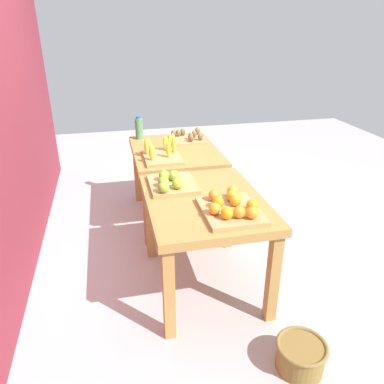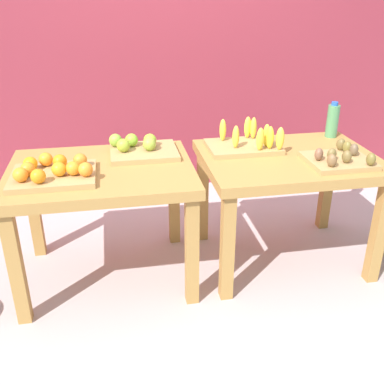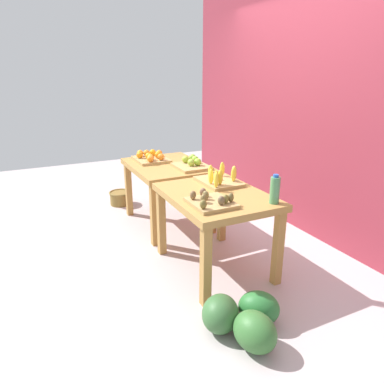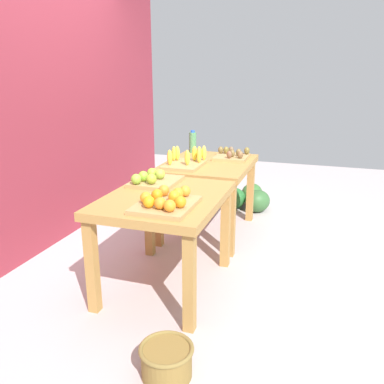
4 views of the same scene
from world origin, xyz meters
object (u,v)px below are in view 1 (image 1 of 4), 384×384
apple_bin (171,183)px  orange_bin (231,207)px  banana_crate (162,153)px  kiwi_bin (188,138)px  water_bottle (139,128)px  display_table_right (175,159)px  wicker_basket (301,355)px  watermelon_pile (183,172)px  display_table_left (204,212)px

apple_bin → orange_bin: bearing=-147.9°
orange_bin → banana_crate: 1.17m
kiwi_bin → water_bottle: size_ratio=1.51×
display_table_right → water_bottle: 0.55m
orange_bin → water_bottle: (1.78, 0.41, 0.07)m
orange_bin → wicker_basket: (-0.63, -0.24, -0.67)m
apple_bin → wicker_basket: (-1.11, -0.54, -0.66)m
display_table_right → watermelon_pile: 1.03m
display_table_left → apple_bin: (0.24, 0.19, 0.14)m
orange_bin → water_bottle: size_ratio=1.88×
banana_crate → kiwi_bin: (0.45, -0.33, -0.01)m
orange_bin → apple_bin: (0.48, 0.30, -0.00)m
orange_bin → apple_bin: bearing=32.1°
display_table_left → water_bottle: (1.53, 0.30, 0.22)m
orange_bin → kiwi_bin: 1.60m
apple_bin → water_bottle: size_ratio=1.72×
apple_bin → wicker_basket: apple_bin is taller
orange_bin → banana_crate: (1.14, 0.27, 0.01)m
display_table_left → apple_bin: size_ratio=2.54×
water_bottle → wicker_basket: size_ratio=0.80×
wicker_basket → water_bottle: bearing=15.1°
kiwi_bin → banana_crate: bearing=143.5°
orange_bin → watermelon_pile: bearing=-3.7°
banana_crate → kiwi_bin: bearing=-36.5°
kiwi_bin → wicker_basket: kiwi_bin is taller
orange_bin → water_bottle: bearing=12.9°
display_table_left → orange_bin: bearing=-155.9°
display_table_left → display_table_right: 1.12m
banana_crate → watermelon_pile: bearing=-20.8°
display_table_left → wicker_basket: 1.07m
water_bottle → watermelon_pile: size_ratio=0.35×
orange_bin → water_bottle: water_bottle is taller
banana_crate → kiwi_bin: banana_crate is taller
display_table_left → wicker_basket: (-0.87, -0.35, -0.52)m
watermelon_pile → banana_crate: bearing=159.2°
display_table_left → display_table_right: same height
kiwi_bin → water_bottle: 0.52m
display_table_left → wicker_basket: display_table_left is taller
display_table_left → orange_bin: size_ratio=2.33×
apple_bin → banana_crate: (0.66, -0.04, 0.01)m
display_table_right → display_table_left: bearing=180.0°
banana_crate → water_bottle: size_ratio=1.85×
display_table_right → orange_bin: 1.38m
kiwi_bin → wicker_basket: bearing=-175.6°
orange_bin → wicker_basket: bearing=-159.0°
display_table_left → banana_crate: bearing=9.9°
banana_crate → wicker_basket: bearing=-164.0°
display_table_right → banana_crate: 0.31m
banana_crate → wicker_basket: banana_crate is taller
water_bottle → apple_bin: bearing=-175.4°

